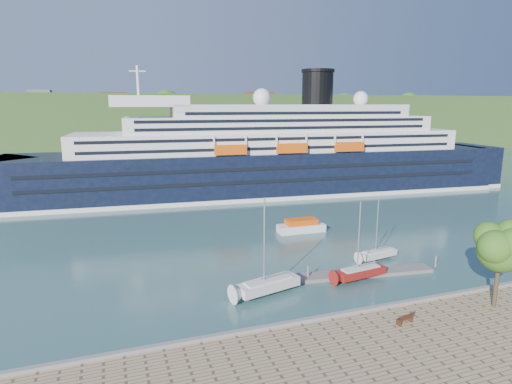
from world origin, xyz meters
name	(u,v)px	position (x,y,z in m)	size (l,w,h in m)	color
ground	(371,318)	(0.00, 0.00, 0.00)	(400.00, 400.00, 0.00)	#315756
far_hillside	(167,125)	(0.00, 145.00, 12.00)	(400.00, 50.00, 24.00)	#324F1F
quay_coping	(373,308)	(0.00, -0.20, 1.15)	(220.00, 0.50, 0.30)	slate
cruise_ship	(262,132)	(9.97, 59.15, 14.10)	(125.62, 18.29, 28.21)	black
park_bench	(404,318)	(1.12, -3.39, 1.56)	(1.76, 0.72, 1.13)	#492214
promenade_tree	(499,261)	(11.54, -3.49, 5.72)	(5.70, 5.70, 9.45)	#2D5E18
floating_pontoon	(358,274)	(4.57, 9.66, 0.21)	(19.01, 2.32, 0.42)	slate
sailboat_white_near	(269,249)	(-7.52, 8.32, 5.18)	(8.03, 2.23, 10.37)	silver
sailboat_red	(362,243)	(4.17, 8.50, 4.53)	(7.01, 1.95, 9.05)	maroon
sailboat_white_far	(379,231)	(10.02, 13.45, 3.95)	(6.12, 1.70, 7.91)	silver
tender_launch	(301,225)	(5.77, 28.40, 1.08)	(7.79, 2.66, 2.15)	#DF510D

